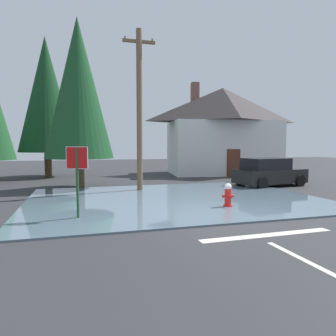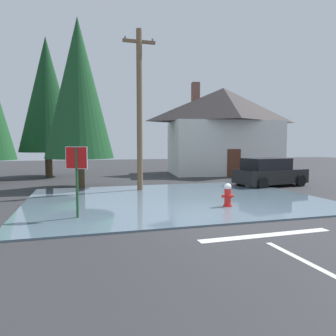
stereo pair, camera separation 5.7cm
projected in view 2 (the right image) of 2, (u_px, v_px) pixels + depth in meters
ground_plane at (219, 218)px, 10.14m from camera, size 80.00×80.00×0.10m
flood_puddle at (175, 199)px, 13.24m from camera, size 11.99×9.01×0.06m
lane_stop_bar at (267, 235)px, 8.00m from camera, size 3.75×0.37×0.01m
lane_center_stripe at (333, 275)px, 5.53m from camera, size 0.18×3.86×0.01m
stop_sign_near at (77, 168)px, 9.58m from camera, size 0.65×0.27×2.26m
fire_hydrant at (228, 196)px, 11.45m from camera, size 0.45×0.39×0.90m
utility_pole at (140, 108)px, 15.39m from camera, size 1.60×0.28×7.91m
house at (223, 129)px, 24.94m from camera, size 9.43×6.55×7.33m
parked_car at (269, 173)px, 17.51m from camera, size 4.23×2.52×1.57m
pine_tree_tall_left at (47, 95)px, 22.28m from camera, size 3.98×3.98×9.95m
pine_tree_short_left at (79, 88)px, 16.28m from camera, size 3.56×3.56×8.91m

